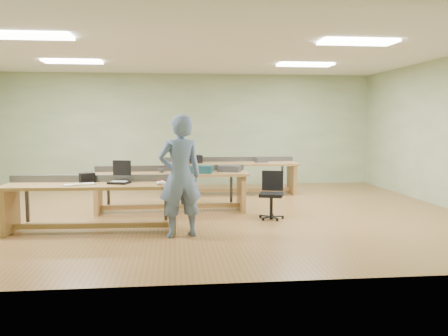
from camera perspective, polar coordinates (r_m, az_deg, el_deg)
The scene contains 22 objects.
floor at distance 9.05m, azimuth -3.36°, elevation -5.37°, with size 10.00×10.00×0.00m, color brown.
ceiling at distance 8.98m, azimuth -3.48°, elevation 13.79°, with size 10.00×10.00×0.00m, color silver.
wall_back at distance 12.88m, azimuth -4.29°, elevation 4.60°, with size 10.00×0.04×3.00m, color #A6BB8E.
wall_front at distance 4.90m, azimuth -1.14°, elevation 3.06°, with size 10.00×0.04×3.00m, color #A6BB8E.
wall_right at distance 10.41m, azimuth 25.33°, elevation 3.85°, with size 0.04×8.00×3.00m, color #A6BB8E.
fluor_panels at distance 8.97m, azimuth -3.48°, elevation 13.60°, with size 6.20×3.50×0.03m.
workbench_front at distance 7.70m, azimuth -15.45°, elevation -3.31°, with size 2.75×0.85×0.86m.
workbench_mid at distance 9.13m, azimuth -6.42°, elevation -1.75°, with size 2.93×0.81×0.86m.
workbench_back at distance 11.28m, azimuth 0.80°, elevation -0.29°, with size 3.16×0.89×0.86m.
person at distance 7.07m, azimuth -5.31°, elevation -0.97°, with size 0.67×0.44×1.83m, color slate.
laptop_base at distance 7.60m, azimuth -12.51°, elevation -1.73°, with size 0.30×0.25×0.03m, color black.
laptop_screen at distance 7.68m, azimuth -12.18°, elevation 0.02°, with size 0.30×0.01×0.24m, color black.
keyboard at distance 7.54m, azimuth -17.01°, elevation -1.93°, with size 0.47×0.16×0.03m, color silver.
trackball_mouse at distance 7.35m, azimuth -7.62°, elevation -1.75°, with size 0.14×0.16×0.07m, color white.
camera_bag at distance 7.85m, azimuth -16.14°, elevation -1.14°, with size 0.23×0.15×0.16m, color black.
task_chair at distance 8.46m, azimuth 5.74°, elevation -4.03°, with size 0.57×0.57×0.84m.
parts_bin_teal at distance 8.97m, azimuth -2.72°, elevation -0.15°, with size 0.41×0.31×0.14m, color #163E48.
parts_bin_grey at distance 9.23m, azimuth 0.66°, elevation -0.07°, with size 0.43×0.27×0.12m, color #313133.
mug at distance 9.14m, azimuth -7.53°, elevation -0.25°, with size 0.12×0.12×0.09m, color #313133.
drinks_can at distance 8.96m, azimuth -6.03°, elevation -0.30°, with size 0.06×0.06×0.11m, color silver.
storage_box_back at distance 11.15m, azimuth -3.59°, elevation 1.07°, with size 0.32×0.23×0.19m, color black.
tray_back at distance 11.36m, azimuth 4.53°, elevation 0.96°, with size 0.28×0.20×0.11m, color #313133.
Camera 1 is at (-0.43, -8.87, 1.71)m, focal length 38.00 mm.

